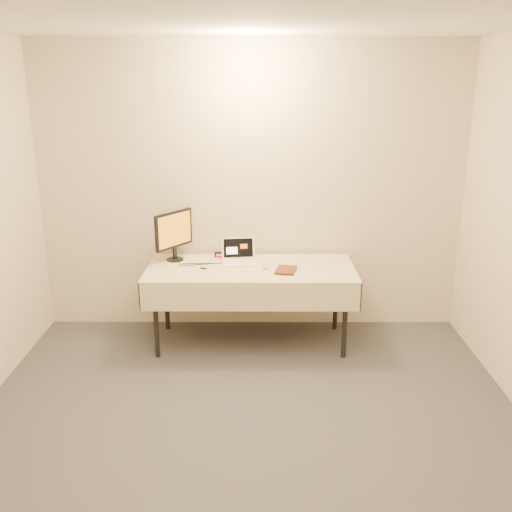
{
  "coord_description": "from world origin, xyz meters",
  "views": [
    {
      "loc": [
        0.06,
        -2.79,
        2.36
      ],
      "look_at": [
        0.05,
        1.99,
        0.86
      ],
      "focal_mm": 40.0,
      "sensor_mm": 36.0,
      "label": 1
    }
  ],
  "objects_px": {
    "table": "(251,274)",
    "laptop": "(239,257)",
    "book": "(276,258)",
    "monitor": "(174,232)"
  },
  "relations": [
    {
      "from": "table",
      "to": "book",
      "type": "height_order",
      "value": "book"
    },
    {
      "from": "table",
      "to": "laptop",
      "type": "relative_size",
      "value": 5.53
    },
    {
      "from": "laptop",
      "to": "table",
      "type": "bearing_deg",
      "value": -60.5
    },
    {
      "from": "monitor",
      "to": "table",
      "type": "bearing_deg",
      "value": -69.28
    },
    {
      "from": "table",
      "to": "book",
      "type": "bearing_deg",
      "value": -23.15
    },
    {
      "from": "table",
      "to": "book",
      "type": "xyz_separation_m",
      "value": [
        0.23,
        -0.1,
        0.18
      ]
    },
    {
      "from": "table",
      "to": "monitor",
      "type": "xyz_separation_m",
      "value": [
        -0.71,
        0.2,
        0.33
      ]
    },
    {
      "from": "book",
      "to": "laptop",
      "type": "bearing_deg",
      "value": 156.1
    },
    {
      "from": "monitor",
      "to": "book",
      "type": "xyz_separation_m",
      "value": [
        0.93,
        -0.3,
        -0.16
      ]
    },
    {
      "from": "laptop",
      "to": "book",
      "type": "height_order",
      "value": "book"
    }
  ]
}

